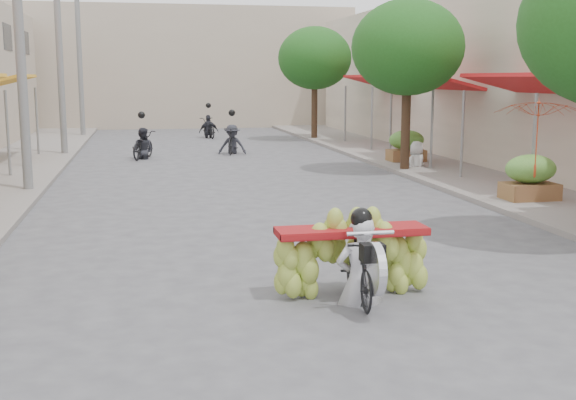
# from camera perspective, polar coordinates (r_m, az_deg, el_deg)

# --- Properties ---
(ground) EXTENTS (120.00, 120.00, 0.00)m
(ground) POSITION_cam_1_polar(r_m,az_deg,el_deg) (7.99, 7.98, -11.68)
(ground) COLOR #57575C
(ground) RESTS_ON ground
(sidewalk_right) EXTENTS (4.00, 60.00, 0.12)m
(sidewalk_right) POSITION_cam_1_polar(r_m,az_deg,el_deg) (24.14, 11.91, 2.68)
(sidewalk_right) COLOR gray
(sidewalk_right) RESTS_ON ground
(far_building) EXTENTS (20.00, 6.00, 7.00)m
(far_building) POSITION_cam_1_polar(r_m,az_deg,el_deg) (45.08, -8.34, 10.29)
(far_building) COLOR #B2A18D
(far_building) RESTS_ON ground
(utility_pole_mid) EXTENTS (0.60, 0.24, 8.00)m
(utility_pole_mid) POSITION_cam_1_polar(r_m,az_deg,el_deg) (19.26, -20.49, 12.41)
(utility_pole_mid) COLOR slate
(utility_pole_mid) RESTS_ON ground
(utility_pole_far) EXTENTS (0.60, 0.24, 8.00)m
(utility_pole_far) POSITION_cam_1_polar(r_m,az_deg,el_deg) (28.18, -17.63, 11.49)
(utility_pole_far) COLOR slate
(utility_pole_far) RESTS_ON ground
(utility_pole_back) EXTENTS (0.60, 0.24, 8.00)m
(utility_pole_back) POSITION_cam_1_polar(r_m,az_deg,el_deg) (37.14, -16.16, 11.00)
(utility_pole_back) COLOR slate
(utility_pole_back) RESTS_ON ground
(street_tree_mid) EXTENTS (3.40, 3.40, 5.25)m
(street_tree_mid) POSITION_cam_1_polar(r_m,az_deg,el_deg) (22.47, 9.44, 11.77)
(street_tree_mid) COLOR #3A2719
(street_tree_mid) RESTS_ON ground
(street_tree_far) EXTENTS (3.40, 3.40, 5.25)m
(street_tree_far) POSITION_cam_1_polar(r_m,az_deg,el_deg) (33.96, 2.12, 11.12)
(street_tree_far) COLOR #3A2719
(street_tree_far) RESTS_ON ground
(produce_crate_mid) EXTENTS (1.20, 0.88, 1.16)m
(produce_crate_mid) POSITION_cam_1_polar(r_m,az_deg,el_deg) (17.49, 18.61, 1.97)
(produce_crate_mid) COLOR brown
(produce_crate_mid) RESTS_ON ground
(produce_crate_far) EXTENTS (1.20, 0.88, 1.16)m
(produce_crate_far) POSITION_cam_1_polar(r_m,az_deg,el_deg) (24.70, 9.34, 4.44)
(produce_crate_far) COLOR brown
(produce_crate_far) RESTS_ON ground
(banana_motorbike) EXTENTS (2.20, 1.77, 2.13)m
(banana_motorbike) POSITION_cam_1_polar(r_m,az_deg,el_deg) (9.48, 5.39, -3.69)
(banana_motorbike) COLOR black
(banana_motorbike) RESTS_ON ground
(market_umbrella) EXTENTS (2.04, 2.04, 1.74)m
(market_umbrella) POSITION_cam_1_polar(r_m,az_deg,el_deg) (16.57, 19.33, 7.64)
(market_umbrella) COLOR #AC3616
(market_umbrella) RESTS_ON ground
(pedestrian) EXTENTS (0.91, 0.81, 1.58)m
(pedestrian) POSITION_cam_1_polar(r_m,az_deg,el_deg) (23.30, 10.18, 4.60)
(pedestrian) COLOR silver
(pedestrian) RESTS_ON ground
(bg_motorbike_a) EXTENTS (1.22, 1.87, 1.95)m
(bg_motorbike_a) POSITION_cam_1_polar(r_m,az_deg,el_deg) (26.60, -11.44, 4.77)
(bg_motorbike_a) COLOR black
(bg_motorbike_a) RESTS_ON ground
(bg_motorbike_b) EXTENTS (1.16, 1.90, 1.95)m
(bg_motorbike_b) POSITION_cam_1_polar(r_m,az_deg,el_deg) (27.80, -4.44, 5.34)
(bg_motorbike_b) COLOR black
(bg_motorbike_b) RESTS_ON ground
(bg_motorbike_c) EXTENTS (1.05, 1.79, 1.95)m
(bg_motorbike_c) POSITION_cam_1_polar(r_m,az_deg,el_deg) (35.43, -6.29, 6.15)
(bg_motorbike_c) COLOR black
(bg_motorbike_c) RESTS_ON ground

